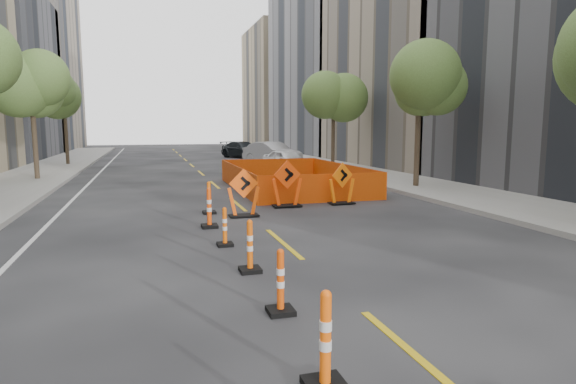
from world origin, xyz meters
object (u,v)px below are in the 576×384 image
object	(u,v)px
chevron_sign_center	(287,184)
channelizer_1	(325,340)
chevron_sign_left	(244,193)
channelizer_3	(250,246)
channelizer_4	(225,227)
channelizer_5	(209,208)
channelizer_6	(209,198)
parked_car_near	(287,160)
parked_car_mid	(272,153)
parked_car_far	(243,150)
channelizer_2	(280,281)
chevron_sign_right	(342,183)

from	to	relation	value
chevron_sign_center	channelizer_1	bearing A→B (deg)	-110.75
chevron_sign_left	channelizer_3	bearing A→B (deg)	-98.80
channelizer_4	channelizer_5	xyz separation A→B (m)	(-0.09, 2.15, 0.10)
channelizer_4	channelizer_5	distance (m)	2.15
channelizer_6	parked_car_near	xyz separation A→B (m)	(6.47, 13.45, 0.16)
channelizer_1	chevron_sign_center	size ratio (longest dim) A/B	0.68
parked_car_mid	parked_car_far	world-z (taller)	parked_car_mid
chevron_sign_left	chevron_sign_center	world-z (taller)	chevron_sign_center
channelizer_3	channelizer_4	distance (m)	2.15
channelizer_6	parked_car_mid	world-z (taller)	parked_car_mid
chevron_sign_center	chevron_sign_left	bearing A→B (deg)	-149.04
channelizer_5	parked_car_far	bearing A→B (deg)	77.13
channelizer_2	channelizer_4	xyz separation A→B (m)	(-0.15, 4.29, -0.04)
channelizer_4	chevron_sign_right	size ratio (longest dim) A/B	0.61
parked_car_far	channelizer_4	bearing A→B (deg)	-126.36
channelizer_1	channelizer_4	bearing A→B (deg)	90.44
channelizer_6	chevron_sign_left	distance (m)	1.29
channelizer_5	parked_car_near	xyz separation A→B (m)	(6.73, 15.60, 0.12)
channelizer_3	channelizer_5	distance (m)	4.30
channelizer_1	chevron_sign_left	bearing A→B (deg)	83.80
channelizer_3	parked_car_near	world-z (taller)	parked_car_near
channelizer_5	chevron_sign_right	size ratio (longest dim) A/B	0.74
channelizer_2	channelizer_3	bearing A→B (deg)	90.27
channelizer_2	chevron_sign_right	size ratio (longest dim) A/B	0.66
channelizer_5	channelizer_2	bearing A→B (deg)	-87.83
channelizer_1	chevron_sign_right	size ratio (longest dim) A/B	0.73
chevron_sign_center	parked_car_near	bearing A→B (deg)	67.35
channelizer_2	chevron_sign_right	world-z (taller)	chevron_sign_right
parked_car_near	parked_car_mid	xyz separation A→B (m)	(0.37, 5.08, 0.15)
channelizer_6	chevron_sign_left	bearing A→B (deg)	-41.70
channelizer_1	chevron_sign_right	bearing A→B (deg)	66.55
channelizer_5	parked_car_near	world-z (taller)	parked_car_near
channelizer_1	parked_car_mid	world-z (taller)	parked_car_mid
channelizer_1	parked_car_far	size ratio (longest dim) A/B	0.22
parked_car_mid	chevron_sign_center	bearing A→B (deg)	-127.62
parked_car_mid	parked_car_far	bearing A→B (deg)	69.05
channelizer_4	parked_car_far	bearing A→B (deg)	78.16
channelizer_5	chevron_sign_center	distance (m)	4.01
chevron_sign_left	chevron_sign_right	world-z (taller)	chevron_sign_right
chevron_sign_center	channelizer_5	bearing A→B (deg)	-144.85
channelizer_3	chevron_sign_center	xyz separation A→B (m)	(2.75, 6.95, 0.30)
parked_car_near	parked_car_mid	distance (m)	5.09
channelizer_4	channelizer_2	bearing A→B (deg)	-87.94
channelizer_5	chevron_sign_left	distance (m)	1.79
channelizer_3	parked_car_far	world-z (taller)	parked_car_far
parked_car_near	channelizer_6	bearing A→B (deg)	-132.12
parked_car_mid	channelizer_2	bearing A→B (deg)	-128.96
chevron_sign_center	chevron_sign_right	xyz separation A→B (m)	(2.04, 0.02, -0.06)
channelizer_5	chevron_sign_center	bearing A→B (deg)	41.68
chevron_sign_right	chevron_sign_center	bearing A→B (deg)	164.40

